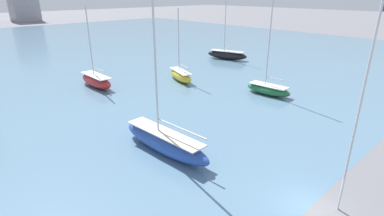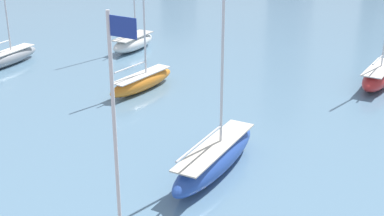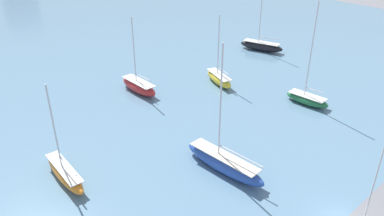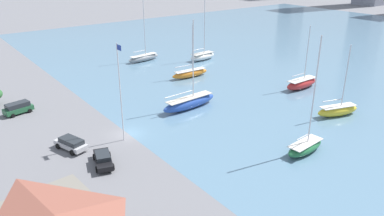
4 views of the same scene
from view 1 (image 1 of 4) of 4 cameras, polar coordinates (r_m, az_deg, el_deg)
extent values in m
plane|color=slate|center=(23.11, 21.41, -17.33)|extent=(500.00, 500.00, 0.00)
cube|color=slate|center=(79.89, -29.94, 8.44)|extent=(180.00, 140.00, 0.00)
cylinder|color=silver|center=(20.55, 29.02, -1.45)|extent=(0.14, 0.14, 13.72)
ellipsoid|color=yellow|center=(50.14, -2.21, 6.18)|extent=(4.11, 7.67, 1.69)
cube|color=silver|center=(49.94, -2.22, 7.06)|extent=(3.37, 6.29, 0.10)
cube|color=#2D2D33|center=(50.27, -2.20, 5.66)|extent=(0.55, 1.32, 0.76)
cylinder|color=silver|center=(49.48, -2.57, 12.78)|extent=(0.18, 0.18, 9.82)
cylinder|color=silver|center=(48.51, -1.63, 8.04)|extent=(1.25, 3.59, 0.14)
ellipsoid|color=#236B3D|center=(44.52, 14.28, 3.39)|extent=(2.83, 6.92, 1.43)
cube|color=silver|center=(44.32, 14.36, 4.21)|extent=(2.32, 5.67, 0.10)
cube|color=#2D2D33|center=(44.63, 14.24, 2.91)|extent=(0.26, 1.22, 0.64)
cylinder|color=silver|center=(43.12, 14.62, 13.27)|extent=(0.18, 0.18, 13.89)
cylinder|color=silver|center=(43.64, 15.46, 5.41)|extent=(0.36, 2.69, 0.14)
ellipsoid|color=#284CA8|center=(27.71, -5.26, -6.52)|extent=(2.88, 10.90, 1.98)
cube|color=beige|center=(27.29, -5.32, -4.77)|extent=(2.36, 8.94, 0.10)
cube|color=#2D2D33|center=(27.97, -5.22, -7.50)|extent=(0.28, 1.95, 0.89)
cylinder|color=silver|center=(25.77, -7.01, 8.73)|extent=(0.18, 0.18, 12.72)
cylinder|color=silver|center=(25.35, -2.19, -3.92)|extent=(0.51, 5.92, 0.14)
ellipsoid|color=black|center=(67.23, 6.66, 9.98)|extent=(5.04, 9.45, 1.83)
cube|color=#BCB7AD|center=(67.07, 6.70, 10.71)|extent=(4.13, 7.75, 0.10)
cube|color=#2D2D33|center=(67.32, 6.65, 9.57)|extent=(0.65, 1.62, 0.82)
cylinder|color=silver|center=(66.48, 6.38, 16.27)|extent=(0.18, 0.18, 12.86)
cylinder|color=silver|center=(66.34, 7.88, 11.55)|extent=(1.41, 4.04, 0.14)
ellipsoid|color=#B72828|center=(49.00, -17.78, 4.93)|extent=(2.38, 8.26, 1.89)
cube|color=silver|center=(48.77, -17.90, 5.94)|extent=(1.95, 6.77, 0.10)
cube|color=#2D2D33|center=(49.14, -17.72, 4.35)|extent=(0.17, 1.48, 0.85)
cylinder|color=silver|center=(48.32, -18.92, 11.92)|extent=(0.18, 0.18, 10.15)
cylinder|color=silver|center=(47.37, -17.36, 7.01)|extent=(0.17, 3.80, 0.14)
camera|label=2|loc=(31.36, 65.71, 15.62)|focal=50.00mm
camera|label=3|loc=(16.19, -157.31, 28.35)|focal=35.00mm
camera|label=4|loc=(64.28, 65.66, 18.73)|focal=35.00mm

